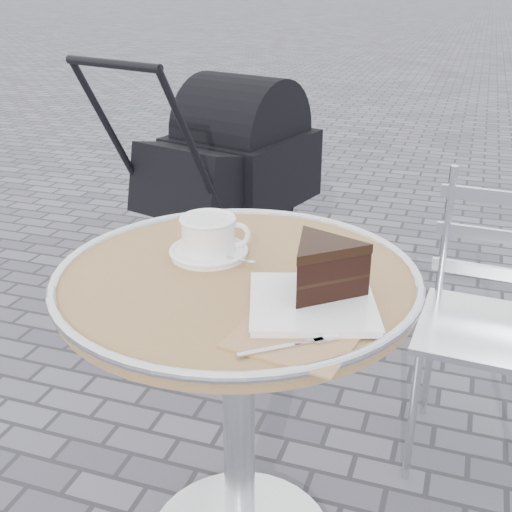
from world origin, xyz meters
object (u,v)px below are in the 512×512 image
(cafe_table, at_px, (238,345))
(bistro_chair, at_px, (497,290))
(cappuccino_set, at_px, (209,239))
(baby_stroller, at_px, (227,181))
(cake_plate_set, at_px, (320,276))

(cafe_table, height_order, bistro_chair, bistro_chair)
(cappuccino_set, bearing_deg, baby_stroller, 91.80)
(cafe_table, relative_size, baby_stroller, 0.70)
(cafe_table, bearing_deg, bistro_chair, 48.85)
(bistro_chair, relative_size, baby_stroller, 0.76)
(bistro_chair, height_order, baby_stroller, baby_stroller)
(bistro_chair, bearing_deg, cappuccino_set, -135.37)
(cafe_table, distance_m, baby_stroller, 1.49)
(cafe_table, height_order, cappuccino_set, cappuccino_set)
(cafe_table, relative_size, cappuccino_set, 3.98)
(cake_plate_set, bearing_deg, bistro_chair, 44.74)
(cappuccino_set, distance_m, cake_plate_set, 0.30)
(cake_plate_set, bearing_deg, baby_stroller, 98.99)
(cake_plate_set, xyz_separation_m, baby_stroller, (-0.74, 1.44, -0.33))
(cake_plate_set, bearing_deg, cafe_table, 141.48)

